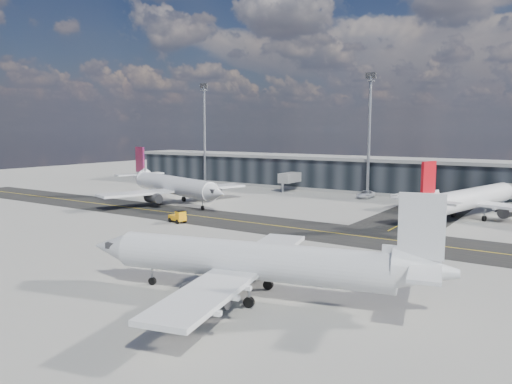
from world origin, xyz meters
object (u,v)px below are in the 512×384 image
airliner_af (172,185)px  airliner_near (256,261)px  airliner_redtail (470,199)px  service_van (366,194)px  baggage_tug (178,217)px

airliner_af → airliner_near: airliner_af is taller
airliner_af → airliner_redtail: (57.36, 14.57, -0.23)m
airliner_redtail → airliner_af: bearing=-151.9°
airliner_af → service_van: size_ratio=6.18×
airliner_redtail → airliner_near: bearing=-84.9°
airliner_redtail → airliner_near: 56.20m
airliner_near → airliner_redtail: bearing=-22.2°
airliner_near → baggage_tug: bearing=39.3°
airliner_redtail → airliner_near: (-8.57, -55.54, -0.10)m
baggage_tug → service_van: 49.42m
airliner_near → service_van: airliner_near is taller
airliner_af → airliner_redtail: 59.18m
airliner_af → baggage_tug: size_ratio=10.40×
airliner_redtail → baggage_tug: size_ratio=9.93×
airliner_redtail → service_van: 30.03m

